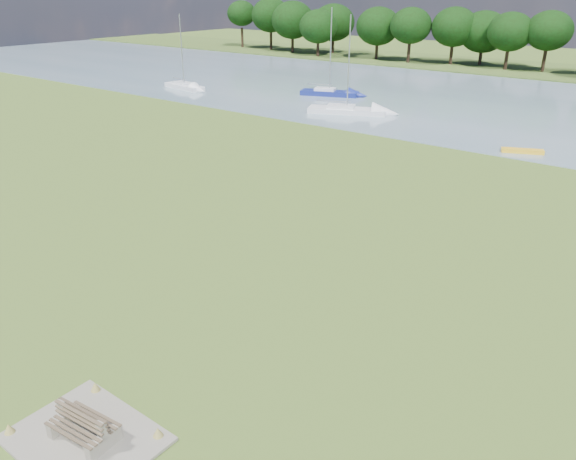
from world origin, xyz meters
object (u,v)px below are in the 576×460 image
Objects in this scene: sailboat_1 at (346,109)px; sailboat_0 at (329,91)px; kayak at (522,151)px; sailboat_5 at (184,85)px; bench_pair at (83,426)px.

sailboat_0 is at bearing 110.43° from sailboat_1.
kayak is 27.79m from sailboat_0.
sailboat_0 reaches higher than sailboat_1.
sailboat_5 is at bearing 156.28° from sailboat_1.
bench_pair is at bearing -36.39° from sailboat_5.
sailboat_5 is (-23.80, 0.21, 0.01)m from sailboat_1.
bench_pair is 55.08m from sailboat_0.
sailboat_0 is 9.92m from sailboat_1.
sailboat_1 is (-18.53, 4.15, 0.32)m from kayak.
bench_pair is 0.23× the size of sailboat_5.
sailboat_5 is at bearing 128.44° from bench_pair.
sailboat_1 is at bearing 8.71° from sailboat_5.
bench_pair is at bearing -83.65° from sailboat_0.
bench_pair is 38.01m from kayak.
bench_pair is 0.21× the size of sailboat_0.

